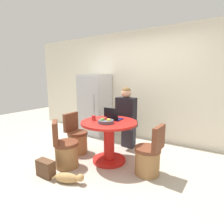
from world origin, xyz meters
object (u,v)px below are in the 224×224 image
Objects in this scene: chair_right_side at (149,158)px; cat at (69,178)px; laptop at (113,117)px; handbag at (46,168)px; dining_table at (109,137)px; fruit_bowl at (106,121)px; chair_left_side at (77,139)px; person_seated at (127,116)px; refrigerator at (95,105)px; chair_near_left_corner at (65,151)px.

chair_right_side is 1.23m from cat.
chair_right_side is 2.76× the size of laptop.
cat is at bearing -43.39° from chair_right_side.
laptop reaches higher than handbag.
fruit_bowl is at bearing -81.15° from dining_table.
cat is (-0.89, -0.83, -0.19)m from chair_right_side.
chair_right_side is at bearing -3.62° from dining_table.
handbag is (-0.43, -0.05, 0.05)m from cat.
person_seated reaches higher than chair_left_side.
refrigerator is 5.26× the size of handbag.
chair_right_side is (1.52, -0.03, 0.00)m from chair_left_side.
refrigerator reaches higher than handbag.
chair_left_side is (-0.24, 0.54, 0.00)m from chair_near_left_corner.
fruit_bowl is (0.03, -0.85, 0.06)m from person_seated.
fruit_bowl is at bearing -99.08° from chair_near_left_corner.
chair_right_side is at bearing -92.36° from chair_left_side.
dining_table is 0.76m from person_seated.
laptop reaches higher than chair_left_side.
laptop is at bearing -40.91° from refrigerator.
person_seated reaches higher than laptop.
handbag is at bearing 71.43° from person_seated.
refrigerator reaches higher than cat.
laptop is 1.11× the size of fruit_bowl.
refrigerator is 6.01× the size of fruit_bowl.
dining_table is 0.79m from chair_near_left_corner.
person_seated is 0.58m from laptop.
dining_table is (1.20, -1.17, -0.32)m from refrigerator.
person_seated is at bearing 90.83° from dining_table.
dining_table is 0.79m from chair_right_side.
chair_near_left_corner is 1.00× the size of chair_left_side.
laptop reaches higher than chair_near_left_corner.
chair_left_side is (0.44, -1.19, -0.52)m from refrigerator.
refrigerator is 1.71m from dining_table.
chair_right_side is 1.69× the size of cat.
chair_left_side and chair_right_side have the same top height.
handbag is (0.64, -2.11, -0.66)m from refrigerator.
person_seated reaches higher than cat.
dining_table is 1.22× the size of chair_left_side.
laptop is at bearing 95.17° from fruit_bowl.
fruit_bowl is (0.78, -0.12, 0.51)m from chair_left_side.
dining_table is at bearing 90.83° from person_seated.
refrigerator is at bearing 106.85° from handbag.
chair_left_side is at bearing -87.64° from chair_right_side.
fruit_bowl is 1.03m from cat.
chair_near_left_corner is at bearing 83.62° from handbag.
chair_near_left_corner is 0.59m from chair_left_side.
refrigerator is 1.96× the size of chair_near_left_corner.
handbag is (-0.58, -0.80, -0.65)m from fruit_bowl.
refrigerator is 2.30m from handbag.
refrigerator reaches higher than laptop.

